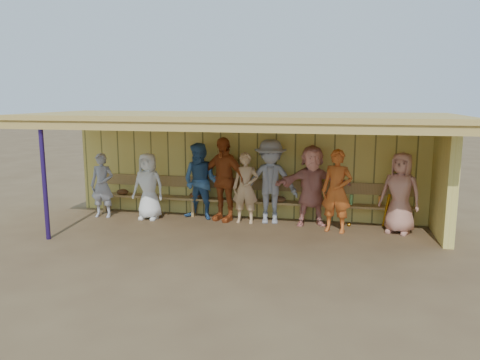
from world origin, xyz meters
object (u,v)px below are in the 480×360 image
(player_d, at_px, (223,179))
(player_f, at_px, (312,186))
(player_b, at_px, (148,186))
(player_c, at_px, (200,181))
(player_extra, at_px, (245,188))
(player_h, at_px, (400,193))
(player_e, at_px, (270,182))
(player_g, at_px, (337,191))
(player_a, at_px, (102,185))
(bench, at_px, (247,196))

(player_d, bearing_deg, player_f, 20.79)
(player_b, distance_m, player_c, 1.23)
(player_b, height_order, player_extra, player_extra)
(player_d, distance_m, player_f, 2.03)
(player_h, relative_size, player_extra, 1.06)
(player_e, relative_size, player_h, 1.11)
(player_extra, bearing_deg, player_g, -8.82)
(player_e, xyz_separation_m, player_g, (1.48, -0.42, -0.07))
(player_f, bearing_deg, player_c, 167.33)
(player_g, height_order, player_extra, player_g)
(player_a, relative_size, player_h, 0.90)
(player_h, distance_m, player_extra, 3.34)
(player_a, relative_size, player_d, 0.79)
(player_e, distance_m, player_g, 1.54)
(player_h, height_order, player_extra, player_h)
(player_h, bearing_deg, player_e, -161.11)
(bench, bearing_deg, player_d, -148.44)
(player_h, bearing_deg, player_d, -159.82)
(player_c, bearing_deg, bench, 27.76)
(player_b, bearing_deg, player_c, 16.11)
(player_b, height_order, player_c, player_c)
(player_c, relative_size, player_e, 0.94)
(player_f, xyz_separation_m, player_extra, (-1.48, -0.12, -0.09))
(player_h, bearing_deg, bench, -165.40)
(bench, bearing_deg, player_h, -8.87)
(player_b, distance_m, player_d, 1.77)
(player_f, relative_size, player_g, 1.02)
(player_e, bearing_deg, player_d, 172.72)
(player_c, relative_size, player_g, 1.01)
(player_b, distance_m, bench, 2.33)
(player_a, bearing_deg, player_g, -5.93)
(player_extra, bearing_deg, player_c, 173.57)
(player_a, distance_m, player_d, 2.92)
(player_e, bearing_deg, player_a, 177.38)
(player_b, relative_size, player_c, 0.87)
(player_d, distance_m, player_extra, 0.59)
(player_g, distance_m, player_h, 1.32)
(player_a, bearing_deg, player_e, -0.25)
(player_b, distance_m, player_extra, 2.30)
(player_d, bearing_deg, bench, 52.34)
(player_e, bearing_deg, player_extra, -175.14)
(player_e, relative_size, player_extra, 1.18)
(player_c, xyz_separation_m, player_f, (2.58, 0.00, 0.00))
(player_d, relative_size, player_e, 1.02)
(player_d, relative_size, player_h, 1.13)
(player_c, height_order, player_g, player_c)
(player_a, relative_size, player_extra, 0.95)
(player_d, relative_size, player_extra, 1.20)
(player_e, height_order, bench, player_e)
(player_g, height_order, bench, player_g)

